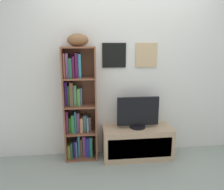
{
  "coord_description": "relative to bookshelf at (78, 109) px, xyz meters",
  "views": [
    {
      "loc": [
        -0.56,
        -2.05,
        1.65
      ],
      "look_at": [
        -0.24,
        0.85,
        0.94
      ],
      "focal_mm": 36.46,
      "sensor_mm": 36.0,
      "label": 1
    }
  ],
  "objects": [
    {
      "name": "back_wall",
      "position": [
        0.69,
        0.14,
        0.56
      ],
      "size": [
        4.8,
        0.08,
        2.56
      ],
      "color": "silver",
      "rests_on": "ground"
    },
    {
      "name": "bookshelf",
      "position": [
        0.0,
        0.0,
        0.0
      ],
      "size": [
        0.44,
        0.27,
        1.57
      ],
      "color": "brown",
      "rests_on": "ground"
    },
    {
      "name": "football",
      "position": [
        0.03,
        -0.03,
        0.93
      ],
      "size": [
        0.31,
        0.22,
        0.16
      ],
      "primitive_type": "ellipsoid",
      "rotation": [
        0.0,
        0.0,
        0.21
      ],
      "color": "brown",
      "rests_on": "bookshelf"
    },
    {
      "name": "tv_stand",
      "position": [
        0.82,
        -0.1,
        -0.5
      ],
      "size": [
        0.98,
        0.4,
        0.45
      ],
      "color": "tan",
      "rests_on": "ground"
    },
    {
      "name": "television",
      "position": [
        0.82,
        -0.1,
        -0.06
      ],
      "size": [
        0.58,
        0.22,
        0.44
      ],
      "color": "black",
      "rests_on": "tv_stand"
    }
  ]
}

